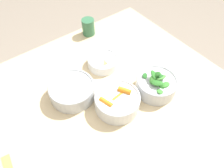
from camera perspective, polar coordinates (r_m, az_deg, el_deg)
The scene contains 7 objects.
ground_plane at distance 1.61m, azimuth 0.06°, elevation -20.19°, with size 10.00×10.00×0.00m, color gray.
dining_table at distance 1.02m, azimuth 0.09°, elevation -8.08°, with size 1.02×1.07×0.76m.
bowl_carrots at distance 0.89m, azimuth 1.41°, elevation -4.45°, with size 0.18×0.18×0.08m.
bowl_greens at distance 0.95m, azimuth 11.48°, elevation -0.10°, with size 0.17×0.17×0.11m.
bowl_beans_hotdog at distance 0.94m, azimuth -10.35°, elevation -1.78°, with size 0.19×0.19×0.07m.
bowl_cookies at distance 1.05m, azimuth -2.43°, elevation 5.89°, with size 0.15×0.15×0.05m.
cup at distance 1.23m, azimuth -6.21°, elevation 14.61°, with size 0.07×0.07×0.09m.
Camera 1 is at (-0.42, 0.32, 1.52)m, focal length 35.00 mm.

